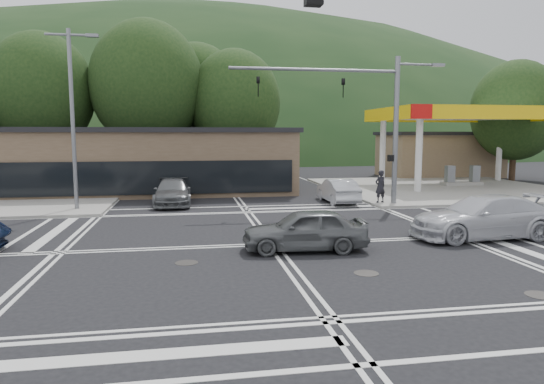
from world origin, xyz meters
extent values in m
plane|color=black|center=(0.00, 0.00, 0.00)|extent=(120.00, 120.00, 0.00)
cube|color=gray|center=(15.00, 15.00, 0.07)|extent=(16.00, 16.00, 0.15)
cylinder|color=silver|center=(12.00, 13.00, 2.50)|extent=(0.44, 0.44, 5.00)
cylinder|color=silver|center=(12.00, 19.00, 2.50)|extent=(0.44, 0.44, 5.00)
cylinder|color=silver|center=(22.00, 19.00, 2.50)|extent=(0.44, 0.44, 5.00)
cube|color=silver|center=(17.00, 16.00, 5.30)|extent=(12.00, 8.00, 0.60)
cube|color=yellow|center=(17.00, 12.00, 5.30)|extent=(12.20, 0.25, 0.90)
cube|color=yellow|center=(17.00, 20.00, 5.30)|extent=(12.20, 0.25, 0.90)
cube|color=yellow|center=(11.00, 16.00, 5.30)|extent=(0.25, 8.20, 0.90)
cube|color=yellow|center=(23.00, 16.00, 5.30)|extent=(0.25, 8.20, 0.90)
cube|color=red|center=(11.50, 11.85, 5.30)|extent=(1.40, 0.12, 0.90)
cube|color=gray|center=(17.00, 16.00, 0.25)|extent=(3.00, 1.00, 0.30)
cube|color=slate|center=(16.00, 16.00, 0.95)|extent=(0.60, 0.50, 1.30)
cube|color=slate|center=(18.00, 16.00, 0.95)|extent=(0.60, 0.50, 1.30)
cube|color=#846B4F|center=(20.00, 25.00, 1.90)|extent=(10.00, 6.00, 3.80)
cube|color=brown|center=(-8.00, 17.00, 2.00)|extent=(24.00, 8.00, 4.00)
ellipsoid|color=#1B3618|center=(0.00, 90.00, 0.00)|extent=(252.00, 126.00, 140.00)
cylinder|color=#382619|center=(-14.00, 24.00, 2.42)|extent=(0.50, 0.50, 4.84)
ellipsoid|color=black|center=(-14.00, 24.00, 7.15)|extent=(8.00, 8.00, 9.20)
cylinder|color=#382619|center=(-6.00, 24.00, 2.64)|extent=(0.50, 0.50, 5.28)
ellipsoid|color=black|center=(-6.00, 24.00, 7.80)|extent=(9.00, 9.00, 10.35)
cylinder|color=#382619|center=(1.00, 24.00, 2.20)|extent=(0.50, 0.50, 4.40)
ellipsoid|color=black|center=(1.00, 24.00, 6.50)|extent=(7.60, 7.60, 8.74)
cylinder|color=#382619|center=(-2.00, 28.00, 2.42)|extent=(0.50, 0.50, 4.84)
ellipsoid|color=black|center=(-2.00, 28.00, 7.15)|extent=(8.40, 8.40, 9.66)
cylinder|color=#382619|center=(24.00, 20.00, 1.98)|extent=(0.50, 0.50, 3.96)
ellipsoid|color=black|center=(24.00, 20.00, 5.85)|extent=(7.20, 7.20, 8.28)
cylinder|color=slate|center=(-8.50, 9.00, 4.50)|extent=(0.20, 0.20, 9.00)
cylinder|color=slate|center=(-8.50, 9.00, 8.70)|extent=(2.20, 0.12, 0.12)
cube|color=slate|center=(-7.40, 9.00, 8.70)|extent=(0.60, 0.25, 0.15)
cylinder|color=slate|center=(8.20, 8.20, 4.00)|extent=(0.28, 0.28, 8.00)
cylinder|color=slate|center=(3.70, 8.20, 7.20)|extent=(9.00, 0.16, 0.16)
imported|color=black|center=(5.20, 8.20, 6.30)|extent=(0.16, 0.20, 1.00)
imported|color=black|center=(0.70, 8.20, 6.30)|extent=(0.16, 0.20, 1.00)
cylinder|color=slate|center=(9.40, 8.20, 7.60)|extent=(2.40, 0.12, 0.12)
cube|color=slate|center=(10.50, 8.20, 7.60)|extent=(0.70, 0.30, 0.15)
cube|color=black|center=(7.95, 8.20, 2.60)|extent=(0.25, 0.30, 0.35)
imported|color=#595C5E|center=(0.93, -1.06, 0.71)|extent=(4.31, 2.01, 1.43)
imported|color=silver|center=(8.00, -0.30, 0.81)|extent=(5.62, 2.41, 1.61)
imported|color=silver|center=(5.50, 9.76, 0.69)|extent=(1.48, 4.18, 1.37)
imported|color=beige|center=(1.00, 15.82, 0.75)|extent=(2.11, 4.52, 1.50)
imported|color=#56595B|center=(-3.77, 10.59, 0.70)|extent=(1.99, 4.86, 1.41)
imported|color=black|center=(7.50, 8.43, 1.04)|extent=(0.74, 0.59, 1.78)
camera|label=1|loc=(-2.89, -16.62, 3.90)|focal=32.00mm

